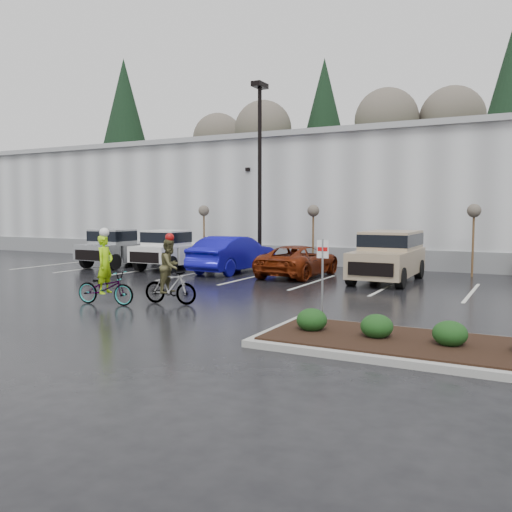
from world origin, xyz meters
The scene contains 20 objects.
ground centered at (0.00, 0.00, 0.00)m, with size 120.00×120.00×0.00m, color black.
warehouse centered at (0.00, 21.99, 3.65)m, with size 60.50×15.50×7.20m.
wooded_ridge centered at (0.00, 45.00, 3.00)m, with size 80.00×25.00×6.00m, color #203D19.
lamppost centered at (-4.00, 12.00, 5.69)m, with size 0.50×1.00×9.22m.
sapling_west centered at (-8.00, 13.00, 2.73)m, with size 0.60×0.60×3.20m.
sapling_mid centered at (-1.50, 13.00, 2.73)m, with size 0.60×0.60×3.20m.
sapling_east centered at (6.00, 13.00, 2.73)m, with size 0.60×0.60×3.20m.
curb_island centered at (7.00, -1.00, 0.07)m, with size 8.00×3.00×0.15m, color gray.
mulch_bed centered at (7.00, -1.00, 0.17)m, with size 7.60×2.60×0.04m, color black.
shrub_a centered at (4.00, -1.00, 0.41)m, with size 0.70×0.70×0.52m, color black.
shrub_b centered at (5.50, -1.00, 0.41)m, with size 0.70×0.70×0.52m, color black.
shrub_c centered at (7.00, -1.00, 0.41)m, with size 0.70×0.70×0.52m, color black.
fire_lane_sign centered at (3.80, 0.20, 1.41)m, with size 0.30×0.05×2.20m.
pickup_silver centered at (-10.77, 9.59, 0.98)m, with size 2.10×5.20×1.96m, color #9A9DA1, non-canonical shape.
pickup_white centered at (-7.57, 9.87, 0.98)m, with size 2.10×5.20×1.96m, color silver, non-canonical shape.
car_blue centered at (-4.18, 9.63, 0.86)m, with size 1.81×5.20×1.71m, color #100E9A.
car_red centered at (-0.84, 9.63, 0.69)m, with size 2.29×4.97×1.38m, color #691F09.
suv_tan centered at (3.09, 9.64, 1.03)m, with size 2.20×5.10×2.06m, color tan, non-canonical shape.
cyclist_hivis centered at (-3.30, 0.17, 0.73)m, with size 2.04×0.97×2.38m.
cyclist_olive centered at (-1.57, 1.16, 0.81)m, with size 1.75×0.87×2.21m.
Camera 1 is at (8.50, -12.39, 2.90)m, focal length 38.00 mm.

